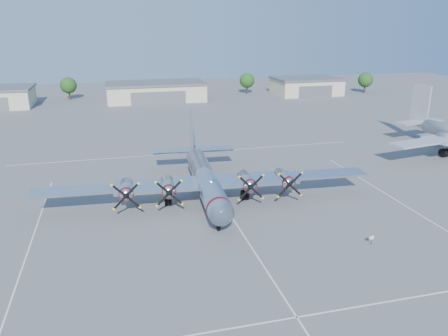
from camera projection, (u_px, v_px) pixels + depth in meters
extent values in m
plane|color=#59595B|center=(226.00, 208.00, 54.16)|extent=(260.00, 260.00, 0.00)
cube|color=silver|center=(29.00, 248.00, 44.39)|extent=(0.15, 40.00, 0.01)
cube|color=silver|center=(237.00, 225.00, 49.56)|extent=(0.15, 40.00, 0.01)
cube|color=silver|center=(405.00, 206.00, 54.74)|extent=(0.15, 40.00, 0.01)
cube|color=silver|center=(297.00, 317.00, 33.93)|extent=(60.00, 0.15, 0.01)
cube|color=silver|center=(190.00, 153.00, 77.15)|extent=(60.00, 0.15, 0.01)
cube|color=beige|center=(156.00, 92.00, 128.81)|extent=(28.00, 14.00, 4.80)
cube|color=slate|center=(155.00, 83.00, 127.95)|extent=(28.60, 14.60, 0.60)
cube|color=slate|center=(159.00, 98.00, 122.51)|extent=(15.40, 0.20, 3.60)
cube|color=beige|center=(306.00, 87.00, 140.10)|extent=(20.00, 14.00, 4.80)
cube|color=slate|center=(306.00, 78.00, 139.25)|extent=(20.60, 14.60, 0.60)
cube|color=slate|center=(316.00, 92.00, 133.81)|extent=(11.00, 0.20, 3.60)
cylinder|color=#382619|center=(69.00, 95.00, 130.59)|extent=(0.50, 0.50, 2.80)
sphere|color=#153F12|center=(68.00, 85.00, 129.70)|extent=(4.80, 4.80, 4.80)
cylinder|color=#382619|center=(247.00, 89.00, 141.70)|extent=(0.50, 0.50, 2.80)
sphere|color=#153F12|center=(247.00, 80.00, 140.80)|extent=(4.80, 4.80, 4.80)
cylinder|color=#382619|center=(365.00, 89.00, 143.29)|extent=(0.50, 0.50, 2.80)
sphere|color=#153F12|center=(365.00, 80.00, 142.39)|extent=(4.80, 4.80, 4.80)
cylinder|color=black|center=(371.00, 241.00, 44.99)|extent=(0.06, 0.06, 0.74)
cube|color=white|center=(372.00, 238.00, 44.86)|extent=(0.51, 0.09, 0.37)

